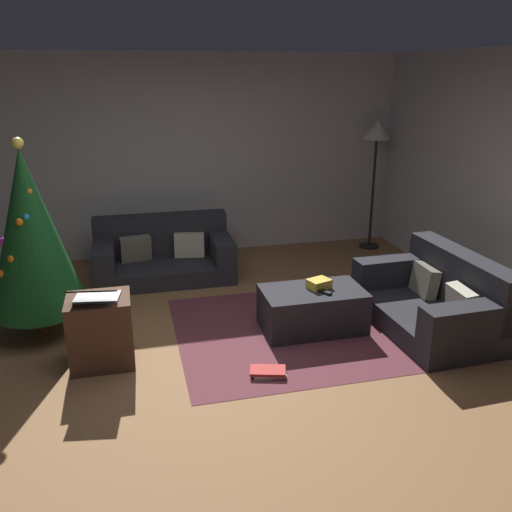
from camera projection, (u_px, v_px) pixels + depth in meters
The scene contains 13 objects.
ground_plane at pixel (212, 366), 4.53m from camera, with size 6.40×6.40×0.00m, color brown.
rear_partition at pixel (170, 157), 6.99m from camera, with size 6.40×0.12×2.60m, color #BCB7B2.
couch_left at pixel (163, 254), 6.46m from camera, with size 1.61×0.88×0.71m.
couch_right at pixel (438, 300), 5.16m from camera, with size 0.97×1.53×0.73m.
ottoman at pixel (312, 309), 5.13m from camera, with size 0.97×0.57×0.40m, color #26262B.
gift_box at pixel (319, 284), 5.10m from camera, with size 0.20×0.16×0.09m, color gold.
tv_remote at pixel (324, 292), 5.00m from camera, with size 0.05×0.16×0.02m, color black.
christmas_tree at pixel (30, 232), 4.80m from camera, with size 0.87×0.87×1.84m.
side_table at pixel (101, 331), 4.49m from camera, with size 0.52×0.44×0.60m, color #4C3323.
laptop at pixel (95, 295), 4.32m from camera, with size 0.41×0.43×0.17m.
book_stack at pixel (269, 372), 4.39m from camera, with size 0.32×0.24×0.06m.
corner_lamp at pixel (377, 140), 7.12m from camera, with size 0.36×0.36×1.75m.
area_rug at pixel (312, 328), 5.20m from camera, with size 2.60×2.00×0.01m, color brown.
Camera 1 is at (-0.58, -3.95, 2.37)m, focal length 37.54 mm.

